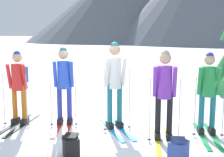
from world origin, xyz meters
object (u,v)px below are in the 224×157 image
object	(u,v)px
backpack_on_snow_front	(71,146)
skier_in_green	(208,89)
skier_in_red	(19,84)
skier_in_blue	(64,83)
skier_in_purple	(164,90)
backpack_on_snow_beside	(178,151)
skier_in_white	(115,79)

from	to	relation	value
backpack_on_snow_front	skier_in_green	bearing A→B (deg)	28.63
skier_in_red	skier_in_blue	distance (m)	1.02
skier_in_purple	skier_in_green	size ratio (longest dim) A/B	1.04
skier_in_blue	backpack_on_snow_beside	bearing A→B (deg)	-37.17
skier_in_blue	backpack_on_snow_front	size ratio (longest dim) A/B	4.51
backpack_on_snow_front	skier_in_red	bearing A→B (deg)	133.23
skier_in_red	backpack_on_snow_beside	xyz separation A→B (m)	(3.33, -1.69, -0.74)
skier_in_red	skier_in_blue	world-z (taller)	skier_in_blue
backpack_on_snow_beside	skier_in_blue	bearing A→B (deg)	142.83
backpack_on_snow_front	backpack_on_snow_beside	bearing A→B (deg)	-0.74
skier_in_blue	backpack_on_snow_beside	distance (m)	3.00
skier_in_red	skier_in_purple	distance (m)	3.24
skier_in_purple	backpack_on_snow_front	world-z (taller)	skier_in_purple
skier_in_purple	backpack_on_snow_beside	size ratio (longest dim) A/B	4.37
skier_in_white	backpack_on_snow_front	bearing A→B (deg)	-110.62
skier_in_white	skier_in_purple	world-z (taller)	skier_in_white
skier_in_blue	skier_in_purple	bearing A→B (deg)	-19.68
skier_in_blue	skier_in_green	xyz separation A→B (m)	(3.04, -0.37, -0.02)
skier_in_blue	skier_in_purple	xyz separation A→B (m)	(2.14, -0.77, 0.02)
skier_in_green	backpack_on_snow_beside	bearing A→B (deg)	-117.81
skier_in_white	backpack_on_snow_beside	xyz separation A→B (m)	(1.17, -1.60, -0.89)
skier_in_purple	backpack_on_snow_front	xyz separation A→B (m)	(-1.59, -0.96, -0.80)
skier_in_blue	skier_in_green	size ratio (longest dim) A/B	1.05
skier_in_red	skier_in_blue	bearing A→B (deg)	3.43
skier_in_purple	skier_in_green	world-z (taller)	skier_in_purple
skier_in_red	backpack_on_snow_front	xyz separation A→B (m)	(1.57, -1.67, -0.74)
skier_in_blue	backpack_on_snow_beside	world-z (taller)	skier_in_blue
skier_in_red	skier_in_purple	xyz separation A→B (m)	(3.16, -0.71, 0.05)
skier_in_green	skier_in_purple	bearing A→B (deg)	-156.15
skier_in_red	backpack_on_snow_front	size ratio (longest dim) A/B	4.38
skier_in_purple	backpack_on_snow_beside	bearing A→B (deg)	-80.39
skier_in_white	skier_in_red	bearing A→B (deg)	177.49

